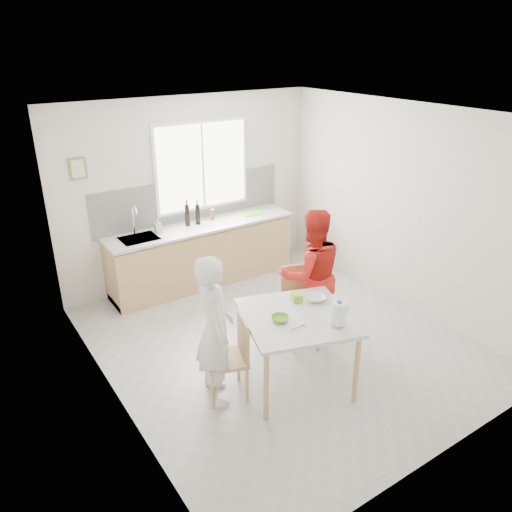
{
  "coord_description": "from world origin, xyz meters",
  "views": [
    {
      "loc": [
        -3.1,
        -4.14,
        3.41
      ],
      "look_at": [
        -0.21,
        0.2,
        1.12
      ],
      "focal_mm": 35.0,
      "sensor_mm": 36.0,
      "label": 1
    }
  ],
  "objects_px": {
    "chair_far": "(300,300)",
    "milk_jug": "(339,313)",
    "dining_table": "(297,323)",
    "person_white": "(215,330)",
    "bowl_white": "(315,298)",
    "person_red": "(311,275)",
    "bowl_green": "(280,319)",
    "wine_bottle_a": "(187,215)",
    "wine_bottle_b": "(198,214)",
    "chair_left": "(232,354)"
  },
  "relations": [
    {
      "from": "wine_bottle_a",
      "to": "wine_bottle_b",
      "type": "bearing_deg",
      "value": -9.05
    },
    {
      "from": "wine_bottle_b",
      "to": "chair_far",
      "type": "bearing_deg",
      "value": -82.18
    },
    {
      "from": "dining_table",
      "to": "wine_bottle_a",
      "type": "height_order",
      "value": "wine_bottle_a"
    },
    {
      "from": "bowl_green",
      "to": "bowl_white",
      "type": "bearing_deg",
      "value": 13.31
    },
    {
      "from": "milk_jug",
      "to": "person_white",
      "type": "bearing_deg",
      "value": 166.65
    },
    {
      "from": "bowl_white",
      "to": "wine_bottle_a",
      "type": "distance_m",
      "value": 2.62
    },
    {
      "from": "chair_far",
      "to": "wine_bottle_a",
      "type": "distance_m",
      "value": 2.19
    },
    {
      "from": "person_red",
      "to": "bowl_white",
      "type": "height_order",
      "value": "person_red"
    },
    {
      "from": "chair_left",
      "to": "wine_bottle_b",
      "type": "bearing_deg",
      "value": 176.92
    },
    {
      "from": "person_white",
      "to": "bowl_green",
      "type": "height_order",
      "value": "person_white"
    },
    {
      "from": "bowl_white",
      "to": "wine_bottle_b",
      "type": "relative_size",
      "value": 0.73
    },
    {
      "from": "chair_left",
      "to": "chair_far",
      "type": "bearing_deg",
      "value": 128.44
    },
    {
      "from": "chair_far",
      "to": "milk_jug",
      "type": "xyz_separation_m",
      "value": [
        -0.36,
        -1.04,
        0.45
      ]
    },
    {
      "from": "chair_left",
      "to": "bowl_green",
      "type": "distance_m",
      "value": 0.61
    },
    {
      "from": "bowl_green",
      "to": "milk_jug",
      "type": "relative_size",
      "value": 0.68
    },
    {
      "from": "dining_table",
      "to": "person_white",
      "type": "relative_size",
      "value": 0.84
    },
    {
      "from": "bowl_white",
      "to": "chair_far",
      "type": "bearing_deg",
      "value": 67.34
    },
    {
      "from": "bowl_white",
      "to": "milk_jug",
      "type": "xyz_separation_m",
      "value": [
        -0.14,
        -0.51,
        0.11
      ]
    },
    {
      "from": "person_red",
      "to": "bowl_green",
      "type": "bearing_deg",
      "value": 52.14
    },
    {
      "from": "person_white",
      "to": "person_red",
      "type": "relative_size",
      "value": 0.96
    },
    {
      "from": "bowl_green",
      "to": "milk_jug",
      "type": "xyz_separation_m",
      "value": [
        0.43,
        -0.38,
        0.11
      ]
    },
    {
      "from": "chair_far",
      "to": "milk_jug",
      "type": "distance_m",
      "value": 1.19
    },
    {
      "from": "bowl_white",
      "to": "milk_jug",
      "type": "distance_m",
      "value": 0.54
    },
    {
      "from": "person_white",
      "to": "wine_bottle_b",
      "type": "relative_size",
      "value": 5.28
    },
    {
      "from": "dining_table",
      "to": "milk_jug",
      "type": "xyz_separation_m",
      "value": [
        0.22,
        -0.36,
        0.22
      ]
    },
    {
      "from": "dining_table",
      "to": "person_red",
      "type": "relative_size",
      "value": 0.81
    },
    {
      "from": "bowl_green",
      "to": "bowl_white",
      "type": "relative_size",
      "value": 0.8
    },
    {
      "from": "person_red",
      "to": "wine_bottle_b",
      "type": "distance_m",
      "value": 2.13
    },
    {
      "from": "chair_far",
      "to": "milk_jug",
      "type": "bearing_deg",
      "value": -91.37
    },
    {
      "from": "chair_left",
      "to": "milk_jug",
      "type": "distance_m",
      "value": 1.15
    },
    {
      "from": "person_white",
      "to": "milk_jug",
      "type": "distance_m",
      "value": 1.22
    },
    {
      "from": "person_red",
      "to": "wine_bottle_b",
      "type": "bearing_deg",
      "value": -61.11
    },
    {
      "from": "person_red",
      "to": "wine_bottle_b",
      "type": "relative_size",
      "value": 5.49
    },
    {
      "from": "chair_far",
      "to": "person_red",
      "type": "relative_size",
      "value": 0.56
    },
    {
      "from": "dining_table",
      "to": "bowl_green",
      "type": "bearing_deg",
      "value": 176.38
    },
    {
      "from": "milk_jug",
      "to": "wine_bottle_b",
      "type": "distance_m",
      "value": 3.09
    },
    {
      "from": "chair_left",
      "to": "milk_jug",
      "type": "xyz_separation_m",
      "value": [
        0.88,
        -0.57,
        0.47
      ]
    },
    {
      "from": "chair_left",
      "to": "bowl_green",
      "type": "height_order",
      "value": "chair_left"
    },
    {
      "from": "person_red",
      "to": "wine_bottle_a",
      "type": "relative_size",
      "value": 5.14
    },
    {
      "from": "chair_far",
      "to": "wine_bottle_b",
      "type": "distance_m",
      "value": 2.14
    },
    {
      "from": "person_red",
      "to": "milk_jug",
      "type": "relative_size",
      "value": 6.47
    },
    {
      "from": "chair_left",
      "to": "wine_bottle_b",
      "type": "xyz_separation_m",
      "value": [
        0.95,
        2.52,
        0.59
      ]
    },
    {
      "from": "chair_far",
      "to": "wine_bottle_b",
      "type": "xyz_separation_m",
      "value": [
        -0.28,
        2.05,
        0.56
      ]
    },
    {
      "from": "chair_far",
      "to": "bowl_green",
      "type": "relative_size",
      "value": 5.34
    },
    {
      "from": "person_white",
      "to": "person_red",
      "type": "height_order",
      "value": "person_red"
    },
    {
      "from": "dining_table",
      "to": "chair_left",
      "type": "height_order",
      "value": "chair_left"
    },
    {
      "from": "chair_left",
      "to": "chair_far",
      "type": "height_order",
      "value": "chair_far"
    },
    {
      "from": "person_red",
      "to": "wine_bottle_b",
      "type": "height_order",
      "value": "person_red"
    },
    {
      "from": "chair_far",
      "to": "bowl_white",
      "type": "relative_size",
      "value": 4.26
    },
    {
      "from": "milk_jug",
      "to": "wine_bottle_b",
      "type": "xyz_separation_m",
      "value": [
        0.08,
        3.09,
        0.11
      ]
    }
  ]
}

